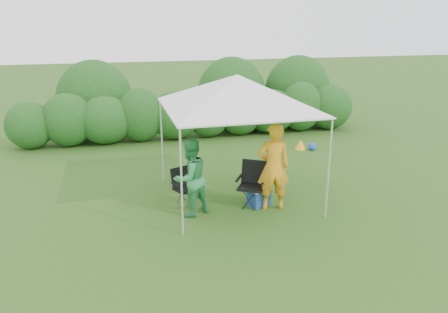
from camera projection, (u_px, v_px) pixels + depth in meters
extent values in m
plane|color=#325A1C|center=(243.00, 206.00, 9.68)|extent=(70.00, 70.00, 0.00)
ellipsoid|color=#20541B|center=(30.00, 126.00, 13.73)|extent=(1.50, 1.28, 1.50)
cylinder|color=#382616|center=(32.00, 144.00, 13.91)|extent=(0.12, 0.12, 0.30)
ellipsoid|color=#20541B|center=(68.00, 120.00, 13.98)|extent=(1.65, 1.40, 1.73)
cylinder|color=#382616|center=(70.00, 141.00, 14.19)|extent=(0.12, 0.12, 0.30)
ellipsoid|color=#20541B|center=(105.00, 120.00, 14.28)|extent=(1.80, 1.53, 1.57)
cylinder|color=#382616|center=(107.00, 139.00, 14.47)|extent=(0.12, 0.12, 0.30)
ellipsoid|color=#20541B|center=(141.00, 115.00, 14.52)|extent=(1.58, 1.34, 1.80)
cylinder|color=#382616|center=(142.00, 137.00, 14.75)|extent=(0.12, 0.12, 0.30)
ellipsoid|color=#20541B|center=(175.00, 115.00, 14.82)|extent=(1.73, 1.47, 1.65)
cylinder|color=#382616|center=(176.00, 135.00, 15.03)|extent=(0.12, 0.12, 0.30)
ellipsoid|color=#20541B|center=(208.00, 116.00, 15.12)|extent=(1.50, 1.28, 1.50)
cylinder|color=#382616|center=(208.00, 132.00, 15.30)|extent=(0.12, 0.12, 0.30)
ellipsoid|color=#20541B|center=(240.00, 111.00, 15.37)|extent=(1.65, 1.40, 1.73)
cylinder|color=#382616|center=(240.00, 130.00, 15.58)|extent=(0.12, 0.12, 0.30)
ellipsoid|color=#20541B|center=(271.00, 111.00, 15.67)|extent=(1.80, 1.53, 1.57)
cylinder|color=#382616|center=(270.00, 128.00, 15.86)|extent=(0.12, 0.12, 0.30)
ellipsoid|color=#20541B|center=(301.00, 107.00, 15.91)|extent=(1.57, 1.34, 1.80)
cylinder|color=#382616|center=(300.00, 127.00, 16.14)|extent=(0.12, 0.12, 0.30)
ellipsoid|color=#20541B|center=(329.00, 107.00, 16.21)|extent=(1.72, 1.47, 1.65)
cylinder|color=#382616|center=(328.00, 125.00, 16.42)|extent=(0.12, 0.12, 0.30)
cylinder|color=silver|center=(182.00, 183.00, 8.08)|extent=(0.04, 0.04, 2.10)
cylinder|color=silver|center=(329.00, 170.00, 8.80)|extent=(0.04, 0.04, 2.10)
cylinder|color=silver|center=(162.00, 141.00, 10.84)|extent=(0.04, 0.04, 2.10)
cylinder|color=silver|center=(275.00, 134.00, 11.57)|extent=(0.04, 0.04, 2.10)
cube|color=white|center=(237.00, 107.00, 9.50)|extent=(3.10, 3.10, 0.03)
pyramid|color=white|center=(237.00, 91.00, 9.39)|extent=(3.10, 3.10, 0.70)
cube|color=black|center=(251.00, 187.00, 9.55)|extent=(0.72, 0.71, 0.05)
cube|color=black|center=(254.00, 171.00, 9.67)|extent=(0.54, 0.41, 0.52)
cube|color=black|center=(239.00, 178.00, 9.57)|extent=(0.28, 0.42, 0.03)
cube|color=black|center=(264.00, 181.00, 9.42)|extent=(0.28, 0.42, 0.03)
cylinder|color=black|center=(238.00, 199.00, 9.47)|extent=(0.02, 0.02, 0.44)
cylinder|color=black|center=(259.00, 202.00, 9.35)|extent=(0.02, 0.02, 0.44)
cylinder|color=black|center=(244.00, 192.00, 9.89)|extent=(0.02, 0.02, 0.44)
cylinder|color=black|center=(263.00, 194.00, 9.77)|extent=(0.02, 0.02, 0.44)
cube|color=black|center=(185.00, 189.00, 9.65)|extent=(0.58, 0.56, 0.04)
cube|color=black|center=(181.00, 176.00, 9.72)|extent=(0.46, 0.29, 0.43)
cube|color=black|center=(176.00, 185.00, 9.46)|extent=(0.19, 0.37, 0.03)
cube|color=black|center=(194.00, 180.00, 9.73)|extent=(0.19, 0.37, 0.03)
cylinder|color=black|center=(183.00, 201.00, 9.45)|extent=(0.02, 0.02, 0.36)
cylinder|color=black|center=(198.00, 197.00, 9.67)|extent=(0.02, 0.02, 0.36)
cylinder|color=black|center=(174.00, 196.00, 9.73)|extent=(0.02, 0.02, 0.36)
cylinder|color=black|center=(188.00, 192.00, 9.96)|extent=(0.02, 0.02, 0.36)
imported|color=orange|center=(273.00, 167.00, 9.27)|extent=(0.76, 0.56, 1.91)
imported|color=#2F904D|center=(190.00, 178.00, 9.01)|extent=(1.00, 0.92, 1.65)
cube|color=navy|center=(259.00, 198.00, 9.65)|extent=(0.54, 0.48, 0.36)
cube|color=silver|center=(259.00, 189.00, 9.59)|extent=(0.57, 0.50, 0.03)
cylinder|color=#592D0C|center=(262.00, 184.00, 9.53)|extent=(0.06, 0.06, 0.22)
cone|color=#F6AD19|center=(300.00, 145.00, 13.83)|extent=(0.37, 0.37, 0.30)
sphere|color=blue|center=(312.00, 147.00, 13.72)|extent=(0.24, 0.24, 0.24)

